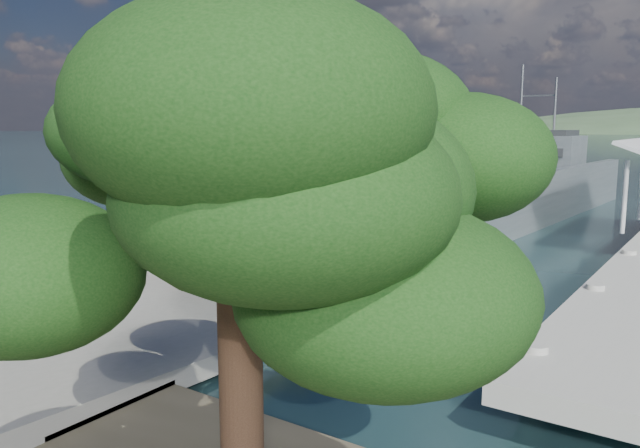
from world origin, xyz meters
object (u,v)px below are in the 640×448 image
at_px(overhang_tree, 231,189).
at_px(landing_craft, 476,203).
at_px(soldier, 118,257).
at_px(military_truck, 282,221).

bearing_deg(overhang_tree, landing_craft, 105.13).
height_order(landing_craft, soldier, landing_craft).
relative_size(military_truck, overhang_tree, 1.17).
bearing_deg(military_truck, overhang_tree, -59.97).
xyz_separation_m(landing_craft, military_truck, (0.05, -20.40, 1.39)).
xyz_separation_m(soldier, overhang_tree, (12.10, -7.44, 3.62)).
height_order(landing_craft, overhang_tree, landing_craft).
distance_m(military_truck, soldier, 5.94).
height_order(military_truck, overhang_tree, overhang_tree).
relative_size(military_truck, soldier, 4.38).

